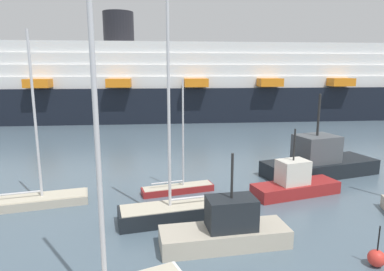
# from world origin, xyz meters

# --- Properties ---
(sailboat_0) EXTENTS (6.71, 2.46, 12.61)m
(sailboat_0) POSITION_xyz_m (-1.87, 7.83, 0.62)
(sailboat_0) COLOR black
(sailboat_0) RESTS_ON ground_plane
(sailboat_5) EXTENTS (4.92, 1.79, 7.52)m
(sailboat_5) POSITION_xyz_m (-1.40, 12.00, 0.38)
(sailboat_5) COLOR maroon
(sailboat_5) RESTS_ON ground_plane
(sailboat_6) EXTENTS (6.46, 2.54, 10.29)m
(sailboat_6) POSITION_xyz_m (-10.28, 11.28, 0.46)
(sailboat_6) COLOR #BCB29E
(sailboat_6) RESTS_ON ground_plane
(fishing_boat_0) EXTENTS (6.07, 2.81, 4.41)m
(fishing_boat_0) POSITION_xyz_m (6.05, 10.26, 0.79)
(fishing_boat_0) COLOR maroon
(fishing_boat_0) RESTS_ON ground_plane
(fishing_boat_1) EXTENTS (6.03, 1.97, 4.43)m
(fishing_boat_1) POSITION_xyz_m (-0.07, 4.76, 0.82)
(fishing_boat_1) COLOR #BCB29E
(fishing_boat_1) RESTS_ON ground_plane
(fishing_boat_2) EXTENTS (9.40, 4.67, 6.30)m
(fishing_boat_2) POSITION_xyz_m (9.83, 13.88, 1.07)
(fishing_boat_2) COLOR black
(fishing_boat_2) RESTS_ON ground_plane
(channel_buoy_0) EXTENTS (0.71, 0.71, 1.80)m
(channel_buoy_0) POSITION_xyz_m (5.65, 2.06, 0.37)
(channel_buoy_0) COLOR red
(channel_buoy_0) RESTS_ON ground_plane
(cruise_ship) EXTENTS (96.65, 20.70, 16.98)m
(cruise_ship) POSITION_xyz_m (10.94, 46.59, 5.44)
(cruise_ship) COLOR black
(cruise_ship) RESTS_ON ground_plane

